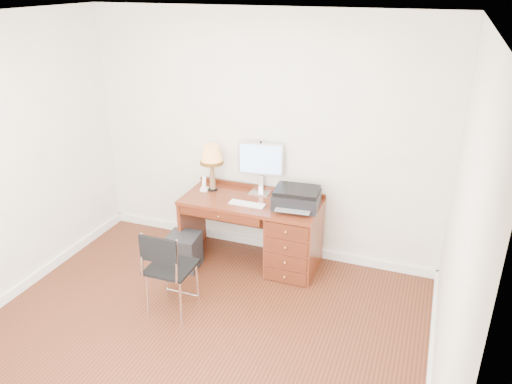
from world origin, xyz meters
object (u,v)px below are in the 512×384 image
at_px(desk, 279,232).
at_px(leg_lamp, 212,157).
at_px(equipment_box, 184,251).
at_px(chair, 167,264).
at_px(printer, 297,198).
at_px(monitor, 261,162).
at_px(phone, 204,186).

distance_m(desk, leg_lamp, 1.11).
bearing_deg(desk, leg_lamp, 172.85).
relative_size(leg_lamp, equipment_box, 1.38).
relative_size(chair, equipment_box, 2.25).
height_order(chair, equipment_box, chair).
bearing_deg(leg_lamp, equipment_box, -106.17).
bearing_deg(printer, monitor, 149.29).
xyz_separation_m(desk, chair, (-0.71, -1.16, 0.12)).
bearing_deg(printer, leg_lamp, 169.33).
xyz_separation_m(phone, chair, (0.20, -1.22, -0.27)).
height_order(desk, leg_lamp, leg_lamp).
distance_m(monitor, leg_lamp, 0.55).
height_order(monitor, printer, monitor).
distance_m(phone, chair, 1.26).
bearing_deg(monitor, printer, -33.73).
height_order(desk, printer, printer).
xyz_separation_m(desk, equipment_box, (-0.97, -0.39, -0.22)).
distance_m(monitor, equipment_box, 1.30).
bearing_deg(phone, monitor, 8.33).
height_order(phone, chair, phone).
height_order(desk, chair, chair).
xyz_separation_m(printer, equipment_box, (-1.15, -0.39, -0.66)).
height_order(desk, monitor, monitor).
distance_m(monitor, chair, 1.57).
distance_m(leg_lamp, chair, 1.41).
bearing_deg(leg_lamp, monitor, 13.75).
xyz_separation_m(leg_lamp, phone, (-0.08, -0.05, -0.34)).
relative_size(printer, leg_lamp, 0.93).
height_order(printer, leg_lamp, leg_lamp).
xyz_separation_m(monitor, phone, (-0.61, -0.18, -0.31)).
bearing_deg(monitor, equipment_box, -145.19).
bearing_deg(phone, chair, -88.88).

